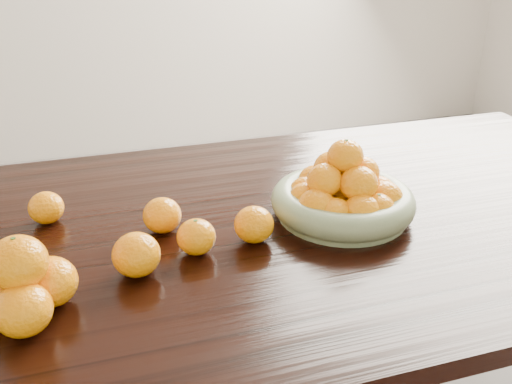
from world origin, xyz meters
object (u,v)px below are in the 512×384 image
object	(u,v)px
dining_table	(269,254)
fruit_bowl	(343,195)
orange_pyramid	(23,285)
loose_orange_0	(196,237)

from	to	relation	value
dining_table	fruit_bowl	world-z (taller)	fruit_bowl
dining_table	fruit_bowl	distance (m)	0.21
dining_table	orange_pyramid	distance (m)	0.54
dining_table	orange_pyramid	size ratio (longest dim) A/B	11.83
dining_table	orange_pyramid	xyz separation A→B (m)	(-0.48, -0.20, 0.15)
fruit_bowl	orange_pyramid	size ratio (longest dim) A/B	1.85
orange_pyramid	fruit_bowl	bearing A→B (deg)	14.68
orange_pyramid	loose_orange_0	world-z (taller)	orange_pyramid
fruit_bowl	loose_orange_0	xyz separation A→B (m)	(-0.34, -0.06, -0.01)
orange_pyramid	loose_orange_0	distance (m)	0.32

